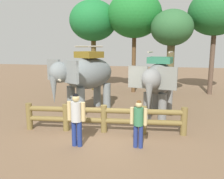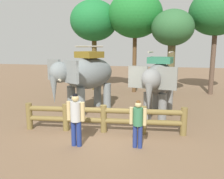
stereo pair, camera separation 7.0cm
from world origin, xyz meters
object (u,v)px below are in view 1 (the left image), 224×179
(elephant_near_left, at_px, (85,75))
(tree_far_right, at_px, (215,13))
(tree_far_left, at_px, (135,15))
(tourist_man_in_blue, at_px, (138,121))
(log_fence, at_px, (104,117))
(tree_deep_back, at_px, (93,21))
(tourist_woman_in_black, at_px, (76,116))
(tree_back_center, at_px, (172,30))
(elephant_center, at_px, (158,81))

(elephant_near_left, distance_m, tree_far_right, 9.75)
(elephant_near_left, relative_size, tree_far_left, 0.55)
(tree_far_left, distance_m, tree_far_right, 5.23)
(tourist_man_in_blue, distance_m, tree_far_right, 11.37)
(log_fence, xyz_separation_m, tourist_man_in_blue, (1.43, -1.13, 0.31))
(tourist_man_in_blue, bearing_deg, tree_deep_back, 114.66)
(tourist_man_in_blue, bearing_deg, tourist_woman_in_black, -170.94)
(tree_back_center, bearing_deg, tree_far_left, 159.15)
(tourist_woman_in_black, xyz_separation_m, tree_deep_back, (-2.42, 9.87, 3.98))
(tree_far_right, bearing_deg, tree_far_left, -176.37)
(elephant_center, bearing_deg, elephant_near_left, 178.23)
(tree_far_right, bearing_deg, elephant_center, -118.77)
(tourist_woman_in_black, height_order, tree_far_left, tree_far_left)
(tree_back_center, bearing_deg, tourist_woman_in_black, -109.21)
(tourist_woman_in_black, bearing_deg, log_fence, 69.60)
(elephant_center, xyz_separation_m, tree_back_center, (0.60, 4.78, 2.56))
(tree_back_center, xyz_separation_m, tree_deep_back, (-5.48, 1.09, 0.75))
(elephant_near_left, xyz_separation_m, tourist_woman_in_black, (1.09, -4.10, -0.81))
(tree_deep_back, bearing_deg, log_fence, -70.67)
(tourist_woman_in_black, bearing_deg, tree_far_left, 86.64)
(elephant_center, distance_m, tree_back_center, 5.46)
(log_fence, xyz_separation_m, tree_far_left, (0.03, 8.28, 4.73))
(elephant_near_left, bearing_deg, tourist_woman_in_black, -75.17)
(elephant_near_left, bearing_deg, log_fence, -58.62)
(log_fence, distance_m, tree_far_left, 9.54)
(log_fence, xyz_separation_m, elephant_near_left, (-1.62, 2.66, 1.23))
(tourist_man_in_blue, xyz_separation_m, tree_far_left, (-1.40, 9.41, 4.42))
(tree_far_left, height_order, tree_back_center, tree_far_left)
(tree_back_center, xyz_separation_m, tree_far_right, (2.73, 1.28, 1.10))
(tourist_man_in_blue, bearing_deg, elephant_near_left, 128.88)
(tourist_woman_in_black, relative_size, tree_far_left, 0.25)
(log_fence, bearing_deg, elephant_center, 52.99)
(elephant_near_left, xyz_separation_m, tree_back_center, (4.14, 4.67, 2.42))
(elephant_center, bearing_deg, tourist_man_in_blue, -97.60)
(log_fence, distance_m, tree_far_right, 11.15)
(log_fence, distance_m, tourist_woman_in_black, 1.59)
(elephant_near_left, height_order, tree_far_left, tree_far_left)
(tree_far_left, relative_size, tree_deep_back, 1.07)
(tree_far_right, bearing_deg, tree_deep_back, -178.72)
(tree_back_center, height_order, tree_far_right, tree_far_right)
(elephant_near_left, relative_size, tree_back_center, 0.69)
(tree_far_left, bearing_deg, elephant_center, -71.78)
(tourist_woman_in_black, xyz_separation_m, tourist_man_in_blue, (1.97, 0.31, -0.11))
(elephant_center, xyz_separation_m, tourist_man_in_blue, (-0.49, -3.68, -0.78))
(tree_deep_back, bearing_deg, tourist_man_in_blue, -65.34)
(tourist_man_in_blue, distance_m, tree_deep_back, 11.28)
(elephant_center, height_order, tree_far_right, tree_far_right)
(tourist_woman_in_black, relative_size, tree_back_center, 0.32)
(elephant_near_left, xyz_separation_m, tree_deep_back, (-1.33, 5.77, 3.17))
(tourist_woman_in_black, xyz_separation_m, tree_far_right, (5.79, 10.05, 4.33))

